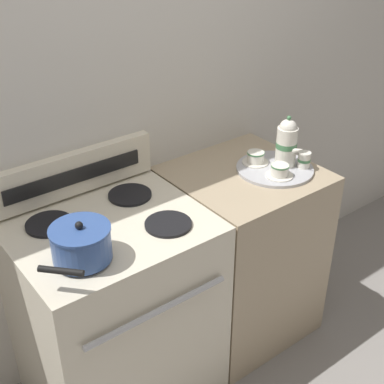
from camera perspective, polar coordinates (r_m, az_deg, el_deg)
name	(u,v)px	position (r m, az deg, el deg)	size (l,w,h in m)	color
ground_plane	(180,353)	(2.79, -1.32, -16.76)	(6.00, 6.00, 0.00)	gray
wall_back	(132,129)	(2.38, -6.44, 6.74)	(6.00, 0.05, 2.20)	beige
stove	(117,313)	(2.35, -7.99, -12.63)	(0.75, 0.65, 0.91)	beige
control_panel	(72,174)	(2.25, -12.67, 1.89)	(0.74, 0.05, 0.18)	beige
side_counter	(241,252)	(2.67, 5.21, -6.44)	(0.64, 0.62, 0.90)	tan
saucepan	(81,244)	(1.87, -11.76, -5.41)	(0.29, 0.29, 0.15)	#335193
serving_tray	(275,169)	(2.47, 8.82, 2.48)	(0.35, 0.35, 0.01)	#B2B2B7
teapot	(287,143)	(2.45, 10.09, 5.22)	(0.10, 0.15, 0.24)	white
teacup_left	(256,157)	(2.48, 6.80, 3.68)	(0.12, 0.12, 0.06)	white
teacup_right	(280,171)	(2.38, 9.34, 2.27)	(0.12, 0.12, 0.06)	white
creamer_jug	(304,160)	(2.48, 11.88, 3.39)	(0.06, 0.06, 0.07)	white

